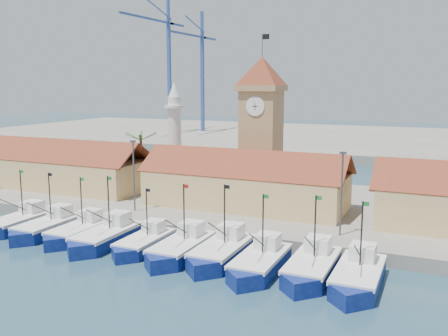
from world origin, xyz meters
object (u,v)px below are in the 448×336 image
at_px(boat_5, 180,250).
at_px(boat_0, 18,223).
at_px(clock_tower, 261,124).
at_px(minaret, 175,134).

bearing_deg(boat_5, boat_0, 178.24).
bearing_deg(boat_0, boat_5, -1.76).
height_order(boat_0, clock_tower, clock_tower).
relative_size(boat_0, boat_5, 0.97).
bearing_deg(minaret, clock_tower, -7.61).
bearing_deg(clock_tower, minaret, 172.39).
xyz_separation_m(boat_0, minaret, (8.16, 24.62, 8.94)).
height_order(boat_5, clock_tower, clock_tower).
bearing_deg(minaret, boat_5, -59.96).
xyz_separation_m(clock_tower, minaret, (-15.00, 2.00, -2.23)).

